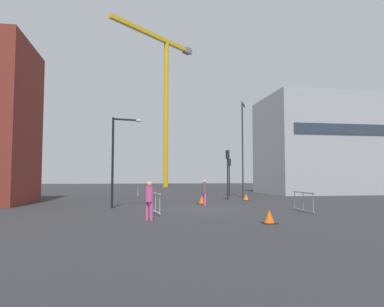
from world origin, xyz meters
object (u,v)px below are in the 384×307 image
Objects in this scene: traffic_light_crosswalk at (229,171)px; streetlamp_tall at (243,142)px; pedestrian_walking at (205,191)px; traffic_cone_orange at (202,200)px; traffic_cone_striped at (246,197)px; pedestrian_waiting at (149,198)px; traffic_light_near at (228,166)px; traffic_cone_on_verge at (269,217)px; construction_crane at (164,88)px; streetlamp_short at (117,153)px.

streetlamp_tall is at bearing -82.65° from traffic_light_crosswalk.
pedestrian_walking is at bearing -112.76° from traffic_light_crosswalk.
traffic_cone_orange reaches higher than traffic_cone_striped.
pedestrian_waiting is 3.14× the size of traffic_cone_striped.
pedestrian_walking is 8.23m from pedestrian_waiting.
streetlamp_tall is 2.15× the size of traffic_light_near.
traffic_light_near is at bearing -106.52° from traffic_light_crosswalk.
traffic_light_crosswalk is at bearing 79.07° from traffic_cone_on_verge.
traffic_cone_orange is at bearing -143.45° from traffic_cone_striped.
traffic_light_near is at bearing 53.53° from traffic_cone_orange.
traffic_light_near reaches higher than traffic_cone_on_verge.
traffic_light_crosswalk reaches higher than pedestrian_walking.
construction_crane is 44.97m from streetlamp_short.
streetlamp_tall reaches higher than streetlamp_short.
traffic_light_near is at bearing 36.48° from streetlamp_short.
streetlamp_short is (-6.24, -41.92, -15.03)m from construction_crane.
traffic_cone_on_verge is at bearing -104.22° from traffic_cone_striped.
pedestrian_waiting is at bearing -114.71° from traffic_cone_orange.
streetlamp_short is 1.35× the size of traffic_light_near.
traffic_cone_striped is (4.26, 3.16, -0.03)m from traffic_cone_orange.
streetlamp_tall is 4.33m from traffic_light_near.
traffic_cone_orange is 1.12× the size of traffic_cone_striped.
streetlamp_tall reaches higher than traffic_cone_orange.
pedestrian_waiting is at bearing -118.73° from traffic_light_near.
traffic_cone_orange is 5.31m from traffic_cone_striped.
traffic_light_crosswalk is 21.18m from traffic_cone_on_verge.
streetlamp_short is at bearing -129.94° from traffic_light_crosswalk.
construction_crane is 38.86m from traffic_light_near.
traffic_cone_orange is (5.74, 2.42, -3.11)m from streetlamp_short.
construction_crane is 40.80m from traffic_cone_striped.
traffic_light_near is 6.78× the size of traffic_cone_orange.
traffic_cone_on_verge is (0.89, -9.03, -0.73)m from pedestrian_walking.
streetlamp_short is 10.24× the size of traffic_cone_striped.
streetlamp_tall is 18.58m from traffic_cone_on_verge.
traffic_light_crosswalk is at bearing 64.99° from pedestrian_waiting.
traffic_cone_on_verge is at bearing -84.35° from pedestrian_walking.
streetlamp_tall is 4.22m from traffic_light_crosswalk.
traffic_cone_orange is at bearing -127.25° from streetlamp_tall.
traffic_cone_orange is (-2.97, -4.02, -2.48)m from traffic_light_near.
traffic_light_crosswalk is (10.53, 12.57, -0.86)m from streetlamp_short.
streetlamp_short is 1.48× the size of traffic_light_crosswalk.
traffic_cone_orange is (-0.51, -39.50, -18.14)m from construction_crane.
pedestrian_waiting reaches higher than traffic_cone_on_verge.
traffic_cone_on_verge is 1.06× the size of traffic_cone_striped.
traffic_cone_orange is at bearing 86.27° from pedestrian_walking.
streetlamp_short is 10.87m from traffic_cone_on_verge.
traffic_light_near is 7.61× the size of traffic_cone_striped.
traffic_light_near reaches higher than pedestrian_walking.
traffic_light_near reaches higher than pedestrian_waiting.
traffic_light_near is 5.58m from traffic_cone_orange.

